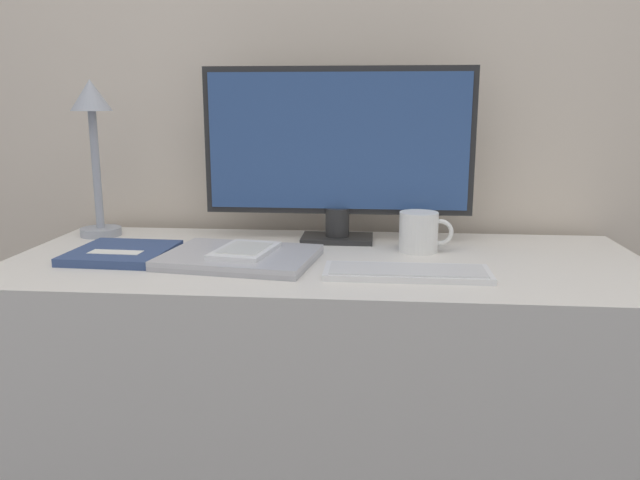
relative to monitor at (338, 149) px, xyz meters
name	(u,v)px	position (x,y,z in m)	size (l,w,h in m)	color
wall_back	(337,41)	(-0.01, 0.18, 0.26)	(3.60, 0.05, 2.40)	beige
desk	(326,407)	(-0.01, -0.18, -0.58)	(1.39, 0.59, 0.71)	silver
monitor	(338,149)	(0.00, 0.00, 0.00)	(0.65, 0.11, 0.42)	#262626
keyboard	(407,272)	(0.16, -0.31, -0.22)	(0.33, 0.12, 0.01)	silver
laptop	(240,257)	(-0.19, -0.23, -0.21)	(0.34, 0.28, 0.02)	#A3A3A8
ereader	(245,250)	(-0.18, -0.23, -0.20)	(0.14, 0.18, 0.01)	white
desk_lamp	(93,130)	(-0.61, 0.01, 0.04)	(0.10, 0.10, 0.39)	#999EA8
notebook	(122,253)	(-0.46, -0.21, -0.22)	(0.22, 0.22, 0.02)	#334775
coffee_mug	(420,232)	(0.19, -0.10, -0.18)	(0.12, 0.09, 0.09)	white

